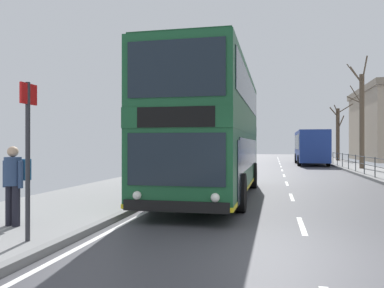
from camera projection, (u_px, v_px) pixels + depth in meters
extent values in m
cube|color=#424247|center=(314.00, 261.00, 6.08)|extent=(8.40, 140.00, 0.06)
cube|color=silver|center=(302.00, 225.00, 8.63)|extent=(0.12, 2.00, 0.00)
cube|color=silver|center=(292.00, 197.00, 13.33)|extent=(0.12, 2.00, 0.00)
cube|color=silver|center=(287.00, 183.00, 18.02)|extent=(0.12, 2.00, 0.00)
cube|color=silver|center=(284.00, 176.00, 22.72)|extent=(0.12, 2.00, 0.00)
cube|color=silver|center=(282.00, 170.00, 27.42)|extent=(0.12, 2.00, 0.00)
cube|color=silver|center=(281.00, 167.00, 32.12)|extent=(0.12, 2.00, 0.00)
cube|color=silver|center=(280.00, 164.00, 36.81)|extent=(0.12, 2.00, 0.00)
cube|color=silver|center=(279.00, 162.00, 41.51)|extent=(0.12, 2.00, 0.00)
cube|color=silver|center=(279.00, 160.00, 46.21)|extent=(0.12, 2.00, 0.00)
cube|color=silver|center=(278.00, 159.00, 50.91)|extent=(0.12, 2.00, 0.00)
cube|color=silver|center=(278.00, 157.00, 55.61)|extent=(0.12, 2.00, 0.00)
cube|color=silver|center=(82.00, 246.00, 6.89)|extent=(0.12, 133.00, 0.00)
cube|color=slate|center=(64.00, 241.00, 6.97)|extent=(0.20, 140.00, 0.14)
cube|color=#19512D|center=(212.00, 160.00, 13.41)|extent=(2.59, 10.09, 1.82)
cube|color=#19512D|center=(212.00, 127.00, 13.41)|extent=(2.60, 10.14, 0.48)
cube|color=#19512D|center=(212.00, 96.00, 13.41)|extent=(2.59, 10.09, 1.66)
cube|color=#154527|center=(212.00, 71.00, 13.42)|extent=(2.51, 9.78, 0.08)
cube|color=#19232D|center=(175.00, 159.00, 8.47)|extent=(2.22, 0.04, 1.17)
cube|color=black|center=(175.00, 117.00, 8.47)|extent=(1.76, 0.04, 0.46)
cube|color=#19232D|center=(175.00, 68.00, 8.48)|extent=(2.22, 0.04, 1.26)
cube|color=black|center=(175.00, 207.00, 8.47)|extent=(2.39, 0.10, 0.24)
cube|color=yellow|center=(212.00, 185.00, 13.41)|extent=(2.61, 10.14, 0.10)
cube|color=#19232D|center=(250.00, 153.00, 13.39)|extent=(0.07, 7.85, 0.95)
cube|color=#19232D|center=(249.00, 93.00, 13.15)|extent=(0.08, 9.06, 1.00)
cube|color=#19232D|center=(179.00, 153.00, 13.93)|extent=(0.07, 7.85, 0.95)
cube|color=#19232D|center=(177.00, 95.00, 13.68)|extent=(0.08, 9.06, 1.00)
sphere|color=white|center=(215.00, 198.00, 8.27)|extent=(0.20, 0.20, 0.20)
sphere|color=white|center=(137.00, 195.00, 8.65)|extent=(0.20, 0.20, 0.20)
cube|color=#19232D|center=(239.00, 172.00, 9.54)|extent=(0.03, 0.90, 1.57)
cylinder|color=black|center=(240.00, 193.00, 10.38)|extent=(0.31, 1.04, 1.04)
cylinder|color=black|center=(154.00, 190.00, 10.89)|extent=(0.31, 1.04, 1.04)
cylinder|color=black|center=(253.00, 175.00, 16.21)|extent=(0.31, 1.04, 1.04)
cylinder|color=black|center=(196.00, 174.00, 16.73)|extent=(0.31, 1.04, 1.04)
cube|color=navy|center=(311.00, 146.00, 35.46)|extent=(2.57, 9.13, 2.73)
cube|color=#19232D|center=(297.00, 142.00, 35.73)|extent=(0.11, 7.73, 1.31)
cube|color=#19232D|center=(325.00, 142.00, 35.19)|extent=(0.11, 7.73, 1.31)
cube|color=#19232D|center=(307.00, 143.00, 39.92)|extent=(2.11, 0.05, 1.64)
cylinder|color=black|center=(296.00, 158.00, 38.20)|extent=(0.29, 0.96, 0.96)
cylinder|color=black|center=(321.00, 158.00, 37.69)|extent=(0.29, 0.96, 0.96)
cylinder|color=black|center=(299.00, 160.00, 33.03)|extent=(0.29, 0.96, 0.96)
cylinder|color=black|center=(328.00, 161.00, 32.52)|extent=(0.29, 0.96, 0.96)
cylinder|color=#2D3338|center=(375.00, 167.00, 19.69)|extent=(0.05, 0.05, 1.04)
cylinder|color=#2D3338|center=(364.00, 165.00, 22.01)|extent=(0.05, 0.05, 1.04)
cylinder|color=#2D3338|center=(356.00, 163.00, 24.32)|extent=(0.05, 0.05, 1.04)
cylinder|color=#2D3338|center=(348.00, 161.00, 26.63)|extent=(0.05, 0.05, 1.04)
cylinder|color=#2D3338|center=(342.00, 160.00, 28.95)|extent=(0.05, 0.05, 1.04)
cylinder|color=#2D3338|center=(337.00, 159.00, 31.26)|extent=(0.05, 0.05, 1.04)
cylinder|color=#2D3338|center=(333.00, 158.00, 33.57)|extent=(0.05, 0.05, 1.04)
cylinder|color=#2D3338|center=(375.00, 158.00, 19.69)|extent=(0.04, 28.36, 0.04)
cylinder|color=#2D3338|center=(375.00, 166.00, 19.69)|extent=(0.04, 28.36, 0.04)
cylinder|color=black|center=(16.00, 205.00, 7.89)|extent=(0.19, 0.19, 0.87)
cylinder|color=black|center=(10.00, 204.00, 7.97)|extent=(0.19, 0.19, 0.87)
cylinder|color=navy|center=(13.00, 171.00, 7.93)|extent=(0.41, 0.41, 0.58)
cylinder|color=navy|center=(21.00, 175.00, 7.84)|extent=(0.12, 0.12, 0.55)
cylinder|color=navy|center=(5.00, 174.00, 8.02)|extent=(0.12, 0.12, 0.55)
sphere|color=tan|center=(13.00, 152.00, 7.93)|extent=(0.26, 0.26, 0.22)
cube|color=#1E598C|center=(23.00, 170.00, 8.17)|extent=(0.31, 0.24, 0.44)
cylinder|color=#2D2D33|center=(28.00, 162.00, 6.68)|extent=(0.08, 0.08, 2.74)
cube|color=red|center=(29.00, 94.00, 6.71)|extent=(0.04, 0.44, 0.36)
cylinder|color=brown|center=(362.00, 121.00, 27.40)|extent=(0.33, 0.33, 6.66)
cylinder|color=brown|center=(356.00, 95.00, 27.68)|extent=(0.78, 0.50, 1.45)
cylinder|color=brown|center=(364.00, 70.00, 26.71)|extent=(0.14, 1.50, 1.72)
cylinder|color=brown|center=(354.00, 100.00, 27.87)|extent=(0.94, 0.86, 0.67)
cylinder|color=brown|center=(356.00, 75.00, 27.76)|extent=(0.76, 0.68, 1.33)
cylinder|color=brown|center=(354.00, 74.00, 27.43)|extent=(1.10, 0.27, 1.42)
cylinder|color=#4C3D2D|center=(338.00, 134.00, 41.58)|extent=(0.38, 0.38, 5.58)
cylinder|color=#4C3D2D|center=(334.00, 112.00, 41.47)|extent=(1.00, 0.57, 1.08)
cylinder|color=#4C3D2D|center=(336.00, 109.00, 41.00)|extent=(0.64, 1.39, 0.89)
cylinder|color=#4C3D2D|center=(341.00, 123.00, 41.13)|extent=(0.62, 0.98, 1.51)
cylinder|color=#4C3D2D|center=(345.00, 108.00, 41.29)|extent=(1.56, 0.41, 1.04)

